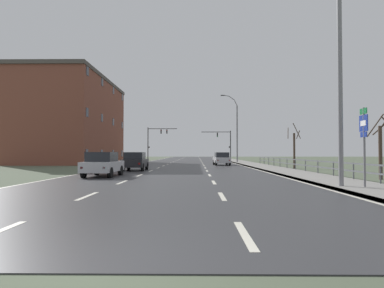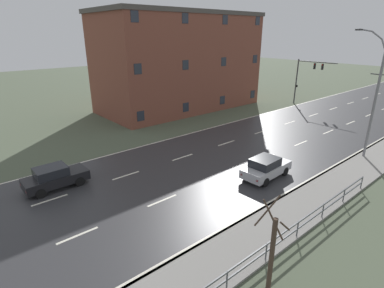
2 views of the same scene
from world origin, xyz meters
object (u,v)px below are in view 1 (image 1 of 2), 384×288
object	(u,v)px
street_lamp_foreground	(335,60)
car_distant	(222,159)
traffic_signal_right	(225,141)
car_near_left	(103,164)
highway_sign	(364,137)
traffic_signal_left	(155,138)
street_lamp_midground	(236,129)
car_far_left	(135,161)
brick_building	(74,121)

from	to	relation	value
street_lamp_foreground	car_distant	bearing A→B (deg)	96.22
traffic_signal_right	car_near_left	world-z (taller)	traffic_signal_right
highway_sign	traffic_signal_left	xyz separation A→B (m)	(-14.90, 50.58, 2.25)
car_distant	street_lamp_midground	bearing A→B (deg)	70.35
highway_sign	car_near_left	size ratio (longest dim) A/B	0.82
traffic_signal_right	car_far_left	world-z (taller)	traffic_signal_right
street_lamp_midground	highway_sign	world-z (taller)	street_lamp_midground
street_lamp_midground	street_lamp_foreground	bearing A→B (deg)	-90.02
traffic_signal_left	street_lamp_foreground	bearing A→B (deg)	-74.49
street_lamp_foreground	car_far_left	bearing A→B (deg)	128.01
traffic_signal_left	car_near_left	bearing A→B (deg)	-87.38
brick_building	traffic_signal_left	bearing A→B (deg)	54.43
brick_building	car_near_left	bearing A→B (deg)	-66.55
highway_sign	car_distant	world-z (taller)	highway_sign
street_lamp_midground	car_distant	distance (m)	10.86
street_lamp_foreground	highway_sign	world-z (taller)	street_lamp_foreground
highway_sign	brick_building	xyz separation A→B (m)	(-25.32, 36.00, 4.11)
street_lamp_midground	car_far_left	size ratio (longest dim) A/B	2.50
street_lamp_foreground	car_far_left	world-z (taller)	street_lamp_foreground
traffic_signal_right	car_distant	bearing A→B (deg)	-95.86
highway_sign	traffic_signal_left	world-z (taller)	traffic_signal_left
highway_sign	traffic_signal_right	xyz separation A→B (m)	(-1.57, 49.23, 1.64)
street_lamp_midground	car_far_left	distance (m)	24.83
highway_sign	car_near_left	bearing A→B (deg)	150.13
highway_sign	brick_building	bearing A→B (deg)	125.12
traffic_signal_right	traffic_signal_left	world-z (taller)	traffic_signal_left
street_lamp_midground	car_far_left	bearing A→B (deg)	-117.32
street_lamp_foreground	highway_sign	distance (m)	3.49
street_lamp_midground	traffic_signal_right	bearing A→B (deg)	92.75
car_far_left	car_distant	size ratio (longest dim) A/B	0.98
street_lamp_midground	car_distant	bearing A→B (deg)	-106.87
traffic_signal_left	car_far_left	bearing A→B (deg)	-85.68
street_lamp_foreground	car_distant	xyz separation A→B (m)	(-2.89, 26.53, -4.71)
traffic_signal_right	car_near_left	distance (m)	43.42
street_lamp_foreground	traffic_signal_left	distance (m)	52.09
car_far_left	car_distant	xyz separation A→B (m)	(8.33, 12.17, 0.00)
car_near_left	brick_building	distance (m)	31.63
street_lamp_foreground	street_lamp_midground	xyz separation A→B (m)	(0.01, 36.10, -0.48)
highway_sign	brick_building	distance (m)	44.21
car_far_left	brick_building	size ratio (longest dim) A/B	0.19
traffic_signal_left	car_distant	size ratio (longest dim) A/B	1.54
street_lamp_foreground	car_far_left	distance (m)	18.82
traffic_signal_right	car_near_left	xyz separation A→B (m)	(-11.35, -41.81, -3.01)
traffic_signal_right	car_distant	distance (m)	22.63
highway_sign	street_lamp_midground	bearing A→B (deg)	91.51
traffic_signal_right	car_near_left	bearing A→B (deg)	-105.19
traffic_signal_left	car_near_left	size ratio (longest dim) A/B	1.55
traffic_signal_right	street_lamp_foreground	bearing A→B (deg)	-89.30
street_lamp_foreground	traffic_signal_right	xyz separation A→B (m)	(-0.60, 48.83, -1.70)
car_distant	brick_building	world-z (taller)	brick_building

